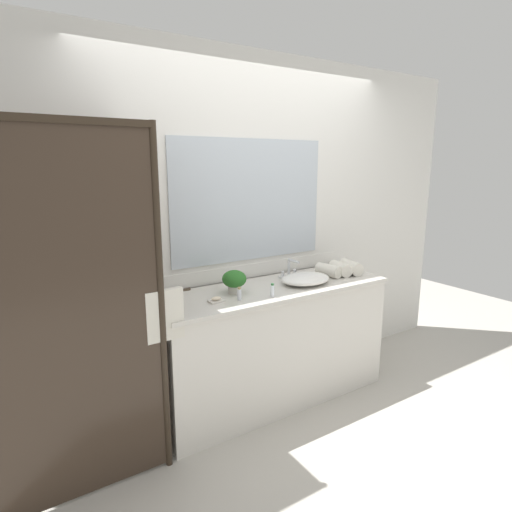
{
  "coord_description": "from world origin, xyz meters",
  "views": [
    {
      "loc": [
        -1.7,
        -2.42,
        1.78
      ],
      "look_at": [
        -0.15,
        0.0,
        1.15
      ],
      "focal_mm": 29.46,
      "sensor_mm": 36.0,
      "label": 1
    }
  ],
  "objects_px": {
    "rolled_towel_near_edge": "(351,267)",
    "rolled_towel_far_edge": "(328,270)",
    "faucet": "(290,271)",
    "soap_dish": "(216,300)",
    "potted_plant": "(234,280)",
    "amenity_bottle_body_wash": "(272,291)",
    "sink_basin": "(305,279)",
    "amenity_bottle_shampoo": "(239,294)",
    "rolled_towel_middle": "(340,269)"
  },
  "relations": [
    {
      "from": "rolled_towel_middle",
      "to": "sink_basin",
      "type": "bearing_deg",
      "value": -173.66
    },
    {
      "from": "rolled_towel_near_edge",
      "to": "rolled_towel_far_edge",
      "type": "relative_size",
      "value": 1.13
    },
    {
      "from": "rolled_towel_middle",
      "to": "amenity_bottle_shampoo",
      "type": "bearing_deg",
      "value": -173.68
    },
    {
      "from": "amenity_bottle_shampoo",
      "to": "sink_basin",
      "type": "bearing_deg",
      "value": 6.31
    },
    {
      "from": "soap_dish",
      "to": "rolled_towel_far_edge",
      "type": "relative_size",
      "value": 0.5
    },
    {
      "from": "amenity_bottle_body_wash",
      "to": "amenity_bottle_shampoo",
      "type": "distance_m",
      "value": 0.23
    },
    {
      "from": "potted_plant",
      "to": "rolled_towel_near_edge",
      "type": "xyz_separation_m",
      "value": [
        1.08,
        -0.04,
        -0.04
      ]
    },
    {
      "from": "faucet",
      "to": "soap_dish",
      "type": "relative_size",
      "value": 1.7
    },
    {
      "from": "sink_basin",
      "to": "soap_dish",
      "type": "distance_m",
      "value": 0.77
    },
    {
      "from": "potted_plant",
      "to": "rolled_towel_far_edge",
      "type": "height_order",
      "value": "potted_plant"
    },
    {
      "from": "potted_plant",
      "to": "amenity_bottle_body_wash",
      "type": "xyz_separation_m",
      "value": [
        0.17,
        -0.21,
        -0.05
      ]
    },
    {
      "from": "sink_basin",
      "to": "amenity_bottle_shampoo",
      "type": "bearing_deg",
      "value": -173.69
    },
    {
      "from": "amenity_bottle_body_wash",
      "to": "rolled_towel_middle",
      "type": "height_order",
      "value": "rolled_towel_middle"
    },
    {
      "from": "potted_plant",
      "to": "amenity_bottle_body_wash",
      "type": "bearing_deg",
      "value": -50.4
    },
    {
      "from": "faucet",
      "to": "amenity_bottle_shampoo",
      "type": "distance_m",
      "value": 0.67
    },
    {
      "from": "amenity_bottle_shampoo",
      "to": "amenity_bottle_body_wash",
      "type": "bearing_deg",
      "value": -16.72
    },
    {
      "from": "soap_dish",
      "to": "amenity_bottle_body_wash",
      "type": "relative_size",
      "value": 1.05
    },
    {
      "from": "sink_basin",
      "to": "rolled_towel_near_edge",
      "type": "relative_size",
      "value": 1.73
    },
    {
      "from": "sink_basin",
      "to": "rolled_towel_middle",
      "type": "height_order",
      "value": "rolled_towel_middle"
    },
    {
      "from": "soap_dish",
      "to": "rolled_towel_near_edge",
      "type": "height_order",
      "value": "rolled_towel_near_edge"
    },
    {
      "from": "soap_dish",
      "to": "amenity_bottle_body_wash",
      "type": "xyz_separation_m",
      "value": [
        0.37,
        -0.11,
        0.03
      ]
    },
    {
      "from": "faucet",
      "to": "amenity_bottle_body_wash",
      "type": "height_order",
      "value": "faucet"
    },
    {
      "from": "faucet",
      "to": "rolled_towel_far_edge",
      "type": "xyz_separation_m",
      "value": [
        0.29,
        -0.13,
        -0.0
      ]
    },
    {
      "from": "amenity_bottle_shampoo",
      "to": "rolled_towel_near_edge",
      "type": "bearing_deg",
      "value": 5.23
    },
    {
      "from": "faucet",
      "to": "potted_plant",
      "type": "xyz_separation_m",
      "value": [
        -0.57,
        -0.12,
        0.04
      ]
    },
    {
      "from": "potted_plant",
      "to": "rolled_towel_near_edge",
      "type": "bearing_deg",
      "value": -2.26
    },
    {
      "from": "faucet",
      "to": "rolled_towel_near_edge",
      "type": "relative_size",
      "value": 0.75
    },
    {
      "from": "amenity_bottle_shampoo",
      "to": "rolled_towel_far_edge",
      "type": "distance_m",
      "value": 0.91
    },
    {
      "from": "amenity_bottle_shampoo",
      "to": "rolled_towel_near_edge",
      "type": "relative_size",
      "value": 0.39
    },
    {
      "from": "amenity_bottle_body_wash",
      "to": "faucet",
      "type": "bearing_deg",
      "value": 39.89
    },
    {
      "from": "potted_plant",
      "to": "rolled_towel_near_edge",
      "type": "height_order",
      "value": "potted_plant"
    },
    {
      "from": "sink_basin",
      "to": "rolled_towel_near_edge",
      "type": "height_order",
      "value": "rolled_towel_near_edge"
    },
    {
      "from": "soap_dish",
      "to": "potted_plant",
      "type": "bearing_deg",
      "value": 27.58
    },
    {
      "from": "amenity_bottle_body_wash",
      "to": "rolled_towel_near_edge",
      "type": "relative_size",
      "value": 0.42
    },
    {
      "from": "rolled_towel_middle",
      "to": "amenity_bottle_body_wash",
      "type": "bearing_deg",
      "value": -167.31
    },
    {
      "from": "soap_dish",
      "to": "rolled_towel_far_edge",
      "type": "height_order",
      "value": "rolled_towel_far_edge"
    },
    {
      "from": "rolled_towel_near_edge",
      "to": "rolled_towel_far_edge",
      "type": "height_order",
      "value": "rolled_towel_near_edge"
    },
    {
      "from": "potted_plant",
      "to": "amenity_bottle_shampoo",
      "type": "relative_size",
      "value": 1.92
    },
    {
      "from": "soap_dish",
      "to": "faucet",
      "type": "bearing_deg",
      "value": 16.15
    },
    {
      "from": "amenity_bottle_body_wash",
      "to": "amenity_bottle_shampoo",
      "type": "xyz_separation_m",
      "value": [
        -0.22,
        0.07,
        -0.0
      ]
    },
    {
      "from": "amenity_bottle_body_wash",
      "to": "rolled_towel_near_edge",
      "type": "height_order",
      "value": "rolled_towel_near_edge"
    },
    {
      "from": "amenity_bottle_shampoo",
      "to": "rolled_towel_far_edge",
      "type": "xyz_separation_m",
      "value": [
        0.9,
        0.13,
        0.01
      ]
    },
    {
      "from": "amenity_bottle_body_wash",
      "to": "rolled_towel_near_edge",
      "type": "bearing_deg",
      "value": 10.61
    },
    {
      "from": "soap_dish",
      "to": "rolled_towel_middle",
      "type": "relative_size",
      "value": 0.5
    },
    {
      "from": "potted_plant",
      "to": "rolled_towel_far_edge",
      "type": "xyz_separation_m",
      "value": [
        0.86,
        -0.01,
        -0.05
      ]
    },
    {
      "from": "rolled_towel_near_edge",
      "to": "rolled_towel_middle",
      "type": "relative_size",
      "value": 1.15
    },
    {
      "from": "sink_basin",
      "to": "potted_plant",
      "type": "height_order",
      "value": "potted_plant"
    },
    {
      "from": "sink_basin",
      "to": "potted_plant",
      "type": "bearing_deg",
      "value": 172.33
    },
    {
      "from": "faucet",
      "to": "rolled_towel_far_edge",
      "type": "height_order",
      "value": "faucet"
    },
    {
      "from": "potted_plant",
      "to": "soap_dish",
      "type": "bearing_deg",
      "value": -152.42
    }
  ]
}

